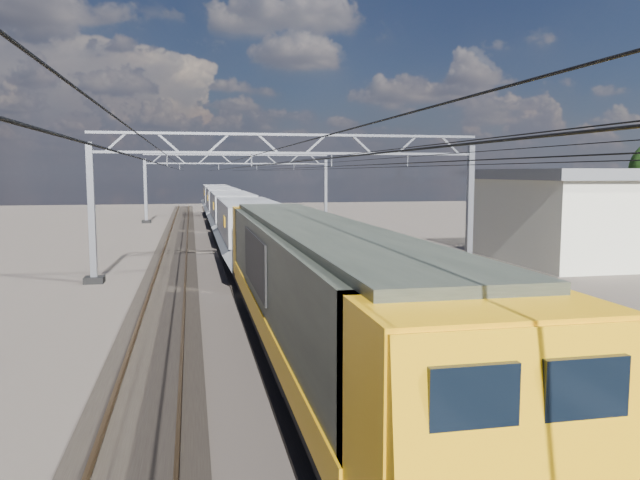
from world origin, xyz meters
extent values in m
plane|color=#2B2420|center=(0.00, 0.00, 0.00)|extent=(160.00, 160.00, 0.00)
cube|color=black|center=(-6.00, 0.00, 0.06)|extent=(2.60, 140.00, 0.12)
cube|color=#4E381F|center=(-6.72, 0.00, 0.22)|extent=(0.08, 140.00, 0.16)
cube|color=#4E381F|center=(-5.28, 0.00, 0.22)|extent=(0.08, 140.00, 0.16)
cube|color=black|center=(-2.00, 0.00, 0.06)|extent=(2.60, 140.00, 0.12)
cube|color=#4E381F|center=(-2.72, 0.00, 0.22)|extent=(0.08, 140.00, 0.16)
cube|color=#4E381F|center=(-1.28, 0.00, 0.22)|extent=(0.08, 140.00, 0.16)
cube|color=black|center=(2.00, 0.00, 0.06)|extent=(2.60, 140.00, 0.12)
cube|color=#4E381F|center=(1.28, 0.00, 0.22)|extent=(0.08, 140.00, 0.16)
cube|color=#4E381F|center=(2.72, 0.00, 0.22)|extent=(0.08, 140.00, 0.16)
cube|color=black|center=(6.00, 0.00, 0.06)|extent=(2.60, 140.00, 0.12)
cube|color=#4E381F|center=(5.28, 0.00, 0.22)|extent=(0.08, 140.00, 0.16)
cube|color=#4E381F|center=(6.72, 0.00, 0.22)|extent=(0.08, 140.00, 0.16)
cube|color=gray|center=(-9.50, 4.00, 3.30)|extent=(0.30, 0.30, 6.60)
cube|color=gray|center=(9.50, 4.00, 3.30)|extent=(0.30, 0.30, 6.60)
cube|color=black|center=(-9.50, 4.00, 0.15)|extent=(0.90, 0.90, 0.30)
cube|color=black|center=(9.50, 4.00, 0.15)|extent=(0.90, 0.90, 0.30)
cube|color=gray|center=(0.00, 4.00, 7.05)|extent=(19.30, 0.18, 0.12)
cube|color=gray|center=(0.00, 4.00, 6.15)|extent=(19.30, 0.18, 0.12)
cube|color=gray|center=(-8.31, 4.00, 6.60)|extent=(1.03, 0.10, 0.94)
cube|color=gray|center=(-5.94, 4.00, 6.60)|extent=(1.03, 0.10, 0.94)
cube|color=gray|center=(-3.56, 4.00, 6.60)|extent=(1.03, 0.10, 0.94)
cube|color=gray|center=(-1.19, 4.00, 6.60)|extent=(1.03, 0.10, 0.94)
cube|color=gray|center=(1.19, 4.00, 6.60)|extent=(1.03, 0.10, 0.94)
cube|color=gray|center=(3.56, 4.00, 6.60)|extent=(1.03, 0.10, 0.94)
cube|color=gray|center=(5.94, 4.00, 6.60)|extent=(1.03, 0.10, 0.94)
cube|color=gray|center=(8.31, 4.00, 6.60)|extent=(1.03, 0.10, 0.94)
cube|color=gray|center=(-6.00, 4.00, 5.82)|extent=(0.06, 0.06, 0.65)
cube|color=gray|center=(-2.00, 4.00, 5.82)|extent=(0.06, 0.06, 0.65)
cube|color=gray|center=(2.00, 4.00, 5.82)|extent=(0.06, 0.06, 0.65)
cube|color=gray|center=(6.00, 4.00, 5.82)|extent=(0.06, 0.06, 0.65)
cube|color=gray|center=(-9.50, 40.00, 3.30)|extent=(0.30, 0.30, 6.60)
cube|color=gray|center=(9.50, 40.00, 3.30)|extent=(0.30, 0.30, 6.60)
cube|color=black|center=(-9.50, 40.00, 0.15)|extent=(0.90, 0.90, 0.30)
cube|color=black|center=(9.50, 40.00, 0.15)|extent=(0.90, 0.90, 0.30)
cube|color=gray|center=(0.00, 40.00, 7.05)|extent=(19.30, 0.18, 0.12)
cube|color=gray|center=(0.00, 40.00, 6.15)|extent=(19.30, 0.18, 0.12)
cube|color=gray|center=(-8.31, 40.00, 6.60)|extent=(1.03, 0.10, 0.94)
cube|color=gray|center=(-5.94, 40.00, 6.60)|extent=(1.03, 0.10, 0.94)
cube|color=gray|center=(-3.56, 40.00, 6.60)|extent=(1.03, 0.10, 0.94)
cube|color=gray|center=(-1.19, 40.00, 6.60)|extent=(1.03, 0.10, 0.94)
cube|color=gray|center=(1.19, 40.00, 6.60)|extent=(1.03, 0.10, 0.94)
cube|color=gray|center=(3.56, 40.00, 6.60)|extent=(1.03, 0.10, 0.94)
cube|color=gray|center=(5.94, 40.00, 6.60)|extent=(1.03, 0.10, 0.94)
cube|color=gray|center=(8.31, 40.00, 6.60)|extent=(1.03, 0.10, 0.94)
cube|color=gray|center=(-6.00, 40.00, 5.82)|extent=(0.06, 0.06, 0.65)
cube|color=gray|center=(-2.00, 40.00, 5.82)|extent=(0.06, 0.06, 0.65)
cube|color=gray|center=(2.00, 40.00, 5.82)|extent=(0.06, 0.06, 0.65)
cube|color=gray|center=(6.00, 40.00, 5.82)|extent=(0.06, 0.06, 0.65)
cylinder|color=black|center=(-6.00, 8.00, 5.50)|extent=(0.03, 140.00, 0.03)
cylinder|color=black|center=(-6.00, 8.00, 6.00)|extent=(0.03, 140.00, 0.03)
cylinder|color=black|center=(-2.00, 8.00, 5.50)|extent=(0.03, 140.00, 0.03)
cylinder|color=black|center=(-2.00, 8.00, 6.00)|extent=(0.03, 140.00, 0.03)
cylinder|color=black|center=(2.00, 8.00, 5.50)|extent=(0.03, 140.00, 0.03)
cylinder|color=black|center=(2.00, 8.00, 6.00)|extent=(0.03, 140.00, 0.03)
cylinder|color=black|center=(6.00, 8.00, 5.50)|extent=(0.03, 140.00, 0.03)
cylinder|color=black|center=(6.00, 8.00, 6.00)|extent=(0.03, 140.00, 0.03)
cube|color=black|center=(-2.00, -18.09, 0.75)|extent=(2.20, 3.60, 0.60)
cube|color=black|center=(-2.00, -5.09, 0.75)|extent=(2.20, 3.60, 0.60)
cube|color=black|center=(-2.00, -11.59, 1.13)|extent=(2.65, 20.00, 0.25)
cube|color=black|center=(-2.00, -11.59, 0.75)|extent=(2.20, 4.50, 0.75)
cube|color=#272B24|center=(-2.00, -11.59, 2.55)|extent=(2.65, 17.00, 2.60)
cube|color=orange|center=(-3.34, -11.59, 1.55)|extent=(0.04, 17.00, 0.60)
cube|color=orange|center=(-0.66, -11.59, 1.55)|extent=(0.04, 17.00, 0.60)
cube|color=black|center=(-3.35, -10.59, 2.90)|extent=(0.05, 5.00, 1.40)
cube|color=black|center=(-0.65, -10.59, 2.90)|extent=(0.05, 5.00, 1.40)
cube|color=#272B24|center=(-2.00, -11.59, 3.92)|extent=(2.25, 18.00, 0.15)
cube|color=orange|center=(-2.00, -20.69, 2.55)|extent=(2.65, 1.80, 2.60)
cube|color=orange|center=(-2.00, -21.64, 3.05)|extent=(2.60, 0.46, 1.52)
cube|color=black|center=(-2.55, -21.74, 3.15)|extent=(0.85, 0.08, 0.75)
cube|color=black|center=(-1.45, -21.74, 3.15)|extent=(0.85, 0.08, 0.75)
cube|color=orange|center=(-2.00, -2.49, 2.55)|extent=(2.65, 1.80, 2.60)
cube|color=orange|center=(-2.00, -1.54, 3.05)|extent=(2.60, 0.46, 1.52)
cube|color=black|center=(-2.55, -1.44, 3.15)|extent=(0.85, 0.08, 0.75)
cube|color=black|center=(-1.45, -1.44, 3.15)|extent=(0.85, 0.08, 0.75)
cylinder|color=black|center=(-2.85, -1.29, 1.15)|extent=(0.36, 0.50, 0.36)
cylinder|color=black|center=(-1.15, -1.29, 1.15)|extent=(0.36, 0.50, 0.36)
cylinder|color=white|center=(-2.60, -1.39, 1.75)|extent=(0.20, 0.08, 0.20)
cylinder|color=white|center=(-1.40, -1.39, 1.75)|extent=(0.20, 0.08, 0.20)
cube|color=black|center=(-2.00, 1.61, 0.72)|extent=(2.20, 2.60, 0.55)
cube|color=black|center=(-2.00, 10.61, 0.72)|extent=(2.20, 2.60, 0.55)
cube|color=black|center=(-2.00, 6.11, 1.08)|extent=(2.40, 13.00, 0.20)
cube|color=gray|center=(-2.00, 6.11, 2.80)|extent=(2.80, 12.00, 1.80)
cube|color=#474B4F|center=(-2.95, 6.11, 1.55)|extent=(1.48, 12.00, 1.36)
cube|color=#474B4F|center=(-1.05, 6.11, 1.55)|extent=(1.48, 12.00, 1.36)
cube|color=orange|center=(-3.42, 3.11, 2.90)|extent=(0.04, 1.20, 0.50)
cube|color=black|center=(-2.00, 15.81, 0.72)|extent=(2.20, 2.60, 0.55)
cube|color=black|center=(-2.00, 24.81, 0.72)|extent=(2.20, 2.60, 0.55)
cube|color=black|center=(-2.00, 20.31, 1.08)|extent=(2.40, 13.00, 0.20)
cube|color=gray|center=(-2.00, 20.31, 2.80)|extent=(2.80, 12.00, 1.80)
cube|color=#474B4F|center=(-2.95, 20.31, 1.55)|extent=(1.48, 12.00, 1.36)
cube|color=#474B4F|center=(-1.05, 20.31, 1.55)|extent=(1.48, 12.00, 1.36)
cube|color=orange|center=(-3.42, 17.31, 2.90)|extent=(0.04, 1.20, 0.50)
cube|color=black|center=(-2.00, 30.01, 0.72)|extent=(2.20, 2.60, 0.55)
cube|color=black|center=(-2.00, 39.01, 0.72)|extent=(2.20, 2.60, 0.55)
cube|color=black|center=(-2.00, 34.51, 1.08)|extent=(2.40, 13.00, 0.20)
cube|color=gray|center=(-2.00, 34.51, 2.80)|extent=(2.80, 12.00, 1.80)
cube|color=#474B4F|center=(-2.95, 34.51, 1.55)|extent=(1.48, 12.00, 1.36)
cube|color=#474B4F|center=(-1.05, 34.51, 1.55)|extent=(1.48, 12.00, 1.36)
cube|color=orange|center=(-3.42, 31.51, 2.90)|extent=(0.04, 1.20, 0.50)
cube|color=black|center=(-2.00, 44.21, 0.72)|extent=(2.20, 2.60, 0.55)
cube|color=black|center=(-2.00, 53.21, 0.72)|extent=(2.20, 2.60, 0.55)
cube|color=black|center=(-2.00, 48.71, 1.08)|extent=(2.40, 13.00, 0.20)
cube|color=gray|center=(-2.00, 48.71, 2.80)|extent=(2.80, 12.00, 1.80)
cube|color=#474B4F|center=(-2.95, 48.71, 1.55)|extent=(1.48, 12.00, 1.36)
cube|color=#474B4F|center=(-1.05, 48.71, 1.55)|extent=(1.48, 12.00, 1.36)
cube|color=orange|center=(-3.42, 45.71, 2.90)|extent=(0.04, 1.20, 0.50)
camera|label=1|loc=(-4.94, -26.63, 5.19)|focal=35.00mm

